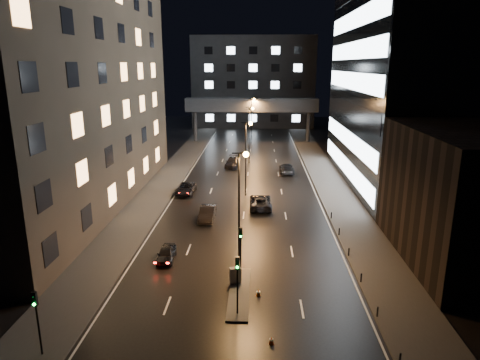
% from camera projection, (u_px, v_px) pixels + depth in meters
% --- Properties ---
extents(ground, '(160.00, 160.00, 0.00)m').
position_uv_depth(ground, '(248.00, 174.00, 70.23)').
color(ground, black).
rests_on(ground, ground).
extents(sidewalk_left, '(5.00, 110.00, 0.15)m').
position_uv_depth(sidewalk_left, '(166.00, 181.00, 65.91)').
color(sidewalk_left, '#383533').
rests_on(sidewalk_left, ground).
extents(sidewalk_right, '(5.00, 110.00, 0.15)m').
position_uv_depth(sidewalk_right, '(329.00, 182.00, 64.86)').
color(sidewalk_right, '#383533').
rests_on(sidewalk_right, ground).
extents(building_left, '(15.00, 48.00, 40.00)m').
position_uv_depth(building_left, '(55.00, 42.00, 50.51)').
color(building_left, '#2D2319').
rests_on(building_left, ground).
extents(building_right_low, '(10.00, 18.00, 12.00)m').
position_uv_depth(building_right_low, '(464.00, 197.00, 37.92)').
color(building_right_low, black).
rests_on(building_right_low, ground).
extents(building_right_glass, '(20.00, 36.00, 45.00)m').
position_uv_depth(building_right_glass, '(427.00, 26.00, 59.44)').
color(building_right_glass, black).
rests_on(building_right_glass, ground).
extents(building_far, '(34.00, 14.00, 25.00)m').
position_uv_depth(building_far, '(253.00, 82.00, 122.89)').
color(building_far, '#333335').
rests_on(building_far, ground).
extents(skybridge, '(30.00, 3.00, 10.00)m').
position_uv_depth(skybridge, '(251.00, 106.00, 96.97)').
color(skybridge, '#333335').
rests_on(skybridge, ground).
extents(median_island, '(1.60, 8.00, 0.15)m').
position_uv_depth(median_island, '(239.00, 292.00, 33.55)').
color(median_island, '#383533').
rests_on(median_island, ground).
extents(traffic_signal_near, '(0.28, 0.34, 4.40)m').
position_uv_depth(traffic_signal_near, '(241.00, 244.00, 35.16)').
color(traffic_signal_near, black).
rests_on(traffic_signal_near, median_island).
extents(traffic_signal_far, '(0.28, 0.34, 4.40)m').
position_uv_depth(traffic_signal_far, '(237.00, 276.00, 29.86)').
color(traffic_signal_far, black).
rests_on(traffic_signal_far, median_island).
extents(traffic_signal_corner, '(0.28, 0.34, 4.40)m').
position_uv_depth(traffic_signal_corner, '(37.00, 314.00, 25.58)').
color(traffic_signal_corner, black).
rests_on(traffic_signal_corner, ground).
extents(bollard_row, '(0.12, 25.12, 0.90)m').
position_uv_depth(bollard_row, '(355.00, 265.00, 37.37)').
color(bollard_row, black).
rests_on(bollard_row, ground).
extents(streetlight_near, '(1.45, 0.50, 10.15)m').
position_uv_depth(streetlight_near, '(241.00, 192.00, 37.66)').
color(streetlight_near, black).
rests_on(streetlight_near, ground).
extents(streetlight_mid_a, '(1.45, 0.50, 10.15)m').
position_uv_depth(streetlight_mid_a, '(247.00, 149.00, 56.95)').
color(streetlight_mid_a, black).
rests_on(streetlight_mid_a, ground).
extents(streetlight_mid_b, '(1.45, 0.50, 10.15)m').
position_uv_depth(streetlight_mid_b, '(250.00, 128.00, 76.23)').
color(streetlight_mid_b, black).
rests_on(streetlight_mid_b, ground).
extents(streetlight_far, '(1.45, 0.50, 10.15)m').
position_uv_depth(streetlight_far, '(252.00, 115.00, 95.52)').
color(streetlight_far, black).
rests_on(streetlight_far, ground).
extents(car_away_a, '(1.64, 3.79, 1.28)m').
position_uv_depth(car_away_a, '(166.00, 254.00, 39.13)').
color(car_away_a, black).
rests_on(car_away_a, ground).
extents(car_away_b, '(1.70, 4.78, 1.57)m').
position_uv_depth(car_away_b, '(207.00, 213.00, 49.25)').
color(car_away_b, black).
rests_on(car_away_b, ground).
extents(car_away_c, '(2.52, 5.20, 1.43)m').
position_uv_depth(car_away_c, '(186.00, 189.00, 59.26)').
color(car_away_c, black).
rests_on(car_away_c, ground).
extents(car_away_d, '(2.74, 5.80, 1.64)m').
position_uv_depth(car_away_d, '(233.00, 162.00, 74.90)').
color(car_away_d, black).
rests_on(car_away_d, ground).
extents(car_toward_a, '(2.75, 5.79, 1.59)m').
position_uv_depth(car_toward_a, '(260.00, 202.00, 53.48)').
color(car_toward_a, black).
rests_on(car_toward_a, ground).
extents(car_toward_b, '(2.33, 5.45, 1.57)m').
position_uv_depth(car_toward_b, '(287.00, 168.00, 70.63)').
color(car_toward_b, black).
rests_on(car_toward_b, ground).
extents(utility_cabinet, '(0.99, 0.71, 1.30)m').
position_uv_depth(utility_cabinet, '(235.00, 275.00, 34.78)').
color(utility_cabinet, '#4B4B4D').
rests_on(utility_cabinet, median_island).
extents(cone_a, '(0.39, 0.39, 0.53)m').
position_uv_depth(cone_a, '(271.00, 340.00, 27.42)').
color(cone_a, '#FF570D').
rests_on(cone_a, ground).
extents(cone_b, '(0.47, 0.47, 0.55)m').
position_uv_depth(cone_b, '(258.00, 293.00, 33.15)').
color(cone_b, orange).
rests_on(cone_b, ground).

